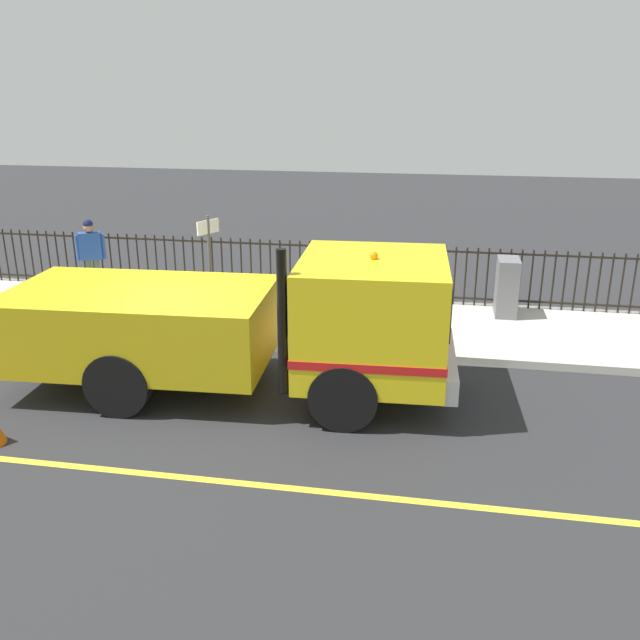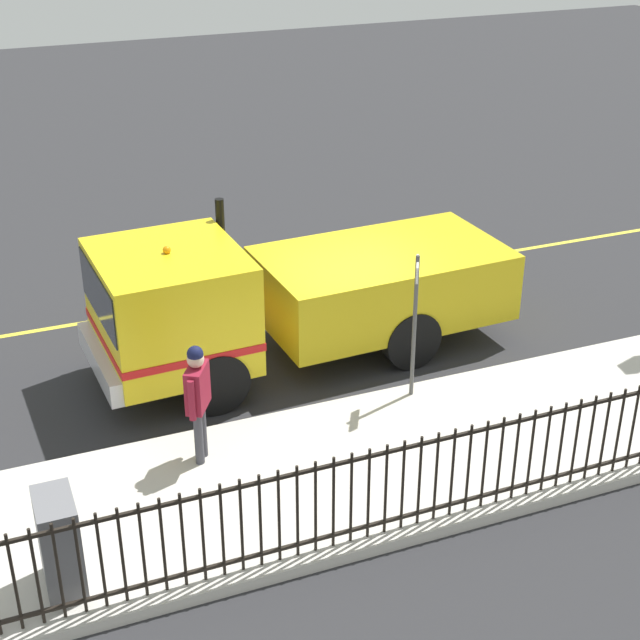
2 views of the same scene
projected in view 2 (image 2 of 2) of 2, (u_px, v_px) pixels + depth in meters
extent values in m
plane|color=#2B2B2D|center=(346.00, 345.00, 15.75)|extent=(56.71, 56.71, 0.00)
cube|color=beige|center=(442.00, 448.00, 12.97)|extent=(3.18, 25.78, 0.14)
cube|color=yellow|center=(294.00, 288.00, 17.79)|extent=(0.12, 23.20, 0.01)
cube|color=yellow|center=(171.00, 306.00, 14.05)|extent=(2.35, 2.20, 1.69)
cube|color=black|center=(169.00, 283.00, 13.89)|extent=(2.17, 2.23, 0.74)
cube|color=gold|center=(382.00, 283.00, 15.50)|extent=(2.43, 4.03, 1.11)
cube|color=silver|center=(100.00, 362.00, 13.95)|extent=(2.15, 0.30, 0.36)
cube|color=red|center=(173.00, 328.00, 14.22)|extent=(2.37, 2.22, 0.12)
cylinder|color=black|center=(216.00, 382.00, 13.74)|extent=(0.34, 0.97, 0.96)
cylinder|color=black|center=(176.00, 325.00, 15.37)|extent=(0.34, 0.97, 0.96)
cylinder|color=black|center=(411.00, 339.00, 14.93)|extent=(0.34, 0.97, 0.96)
cylinder|color=black|center=(354.00, 290.00, 16.57)|extent=(0.34, 0.97, 0.96)
sphere|color=orange|center=(167.00, 250.00, 13.65)|extent=(0.12, 0.12, 0.12)
cylinder|color=black|center=(222.00, 259.00, 15.20)|extent=(0.14, 0.14, 2.03)
cube|color=maroon|center=(197.00, 387.00, 12.12)|extent=(0.52, 0.43, 0.60)
sphere|color=beige|center=(195.00, 359.00, 11.93)|extent=(0.22, 0.22, 0.22)
sphere|color=#14193F|center=(195.00, 354.00, 11.90)|extent=(0.21, 0.21, 0.21)
cylinder|color=#3F3F47|center=(199.00, 437.00, 12.36)|extent=(0.12, 0.12, 0.80)
cylinder|color=#3F3F47|center=(202.00, 430.00, 12.51)|extent=(0.12, 0.12, 0.80)
cylinder|color=maroon|center=(192.00, 400.00, 11.89)|extent=(0.09, 0.09, 0.57)
cylinder|color=maroon|center=(203.00, 379.00, 12.37)|extent=(0.09, 0.09, 0.57)
cylinder|color=black|center=(14.00, 582.00, 9.62)|extent=(0.04, 0.04, 1.23)
cylinder|color=black|center=(37.00, 577.00, 9.69)|extent=(0.04, 0.04, 1.23)
cylinder|color=black|center=(59.00, 571.00, 9.76)|extent=(0.04, 0.04, 1.23)
cylinder|color=black|center=(80.00, 566.00, 9.84)|extent=(0.04, 0.04, 1.23)
cylinder|color=black|center=(101.00, 561.00, 9.91)|extent=(0.04, 0.04, 1.23)
cylinder|color=black|center=(122.00, 555.00, 9.98)|extent=(0.04, 0.04, 1.23)
cylinder|color=black|center=(143.00, 550.00, 10.05)|extent=(0.04, 0.04, 1.23)
cylinder|color=black|center=(163.00, 545.00, 10.13)|extent=(0.04, 0.04, 1.23)
cylinder|color=black|center=(183.00, 540.00, 10.20)|extent=(0.04, 0.04, 1.23)
cylinder|color=black|center=(203.00, 535.00, 10.27)|extent=(0.04, 0.04, 1.23)
cylinder|color=black|center=(222.00, 530.00, 10.35)|extent=(0.04, 0.04, 1.23)
cylinder|color=black|center=(241.00, 525.00, 10.42)|extent=(0.04, 0.04, 1.23)
cylinder|color=black|center=(260.00, 521.00, 10.49)|extent=(0.04, 0.04, 1.23)
cylinder|color=black|center=(279.00, 516.00, 10.56)|extent=(0.04, 0.04, 1.23)
cylinder|color=black|center=(297.00, 511.00, 10.64)|extent=(0.04, 0.04, 1.23)
cylinder|color=black|center=(316.00, 507.00, 10.71)|extent=(0.04, 0.04, 1.23)
cylinder|color=black|center=(333.00, 502.00, 10.78)|extent=(0.04, 0.04, 1.23)
cylinder|color=black|center=(351.00, 498.00, 10.86)|extent=(0.04, 0.04, 1.23)
cylinder|color=black|center=(369.00, 494.00, 10.93)|extent=(0.04, 0.04, 1.23)
cylinder|color=black|center=(386.00, 489.00, 11.00)|extent=(0.04, 0.04, 1.23)
cylinder|color=black|center=(403.00, 485.00, 11.07)|extent=(0.04, 0.04, 1.23)
cylinder|color=black|center=(419.00, 481.00, 11.15)|extent=(0.04, 0.04, 1.23)
cylinder|color=black|center=(436.00, 477.00, 11.22)|extent=(0.04, 0.04, 1.23)
cylinder|color=black|center=(452.00, 473.00, 11.29)|extent=(0.04, 0.04, 1.23)
cylinder|color=black|center=(468.00, 468.00, 11.37)|extent=(0.04, 0.04, 1.23)
cylinder|color=black|center=(484.00, 464.00, 11.44)|extent=(0.04, 0.04, 1.23)
cylinder|color=black|center=(500.00, 461.00, 11.51)|extent=(0.04, 0.04, 1.23)
cylinder|color=black|center=(516.00, 457.00, 11.59)|extent=(0.04, 0.04, 1.23)
cylinder|color=black|center=(531.00, 453.00, 11.66)|extent=(0.04, 0.04, 1.23)
cylinder|color=black|center=(546.00, 449.00, 11.73)|extent=(0.04, 0.04, 1.23)
cylinder|color=black|center=(561.00, 445.00, 11.80)|extent=(0.04, 0.04, 1.23)
cylinder|color=black|center=(576.00, 442.00, 11.88)|extent=(0.04, 0.04, 1.23)
cylinder|color=black|center=(590.00, 438.00, 11.95)|extent=(0.04, 0.04, 1.23)
cylinder|color=black|center=(605.00, 434.00, 12.02)|extent=(0.04, 0.04, 1.23)
cylinder|color=black|center=(619.00, 431.00, 12.10)|extent=(0.04, 0.04, 1.23)
cylinder|color=black|center=(633.00, 427.00, 12.17)|extent=(0.04, 0.04, 1.23)
cube|color=black|center=(504.00, 425.00, 11.28)|extent=(0.04, 21.91, 0.04)
cube|color=black|center=(497.00, 492.00, 11.72)|extent=(0.04, 21.91, 0.04)
cube|color=slate|center=(60.00, 543.00, 10.22)|extent=(0.70, 0.41, 1.15)
cone|color=orange|center=(397.00, 261.00, 18.01)|extent=(0.51, 0.51, 0.73)
cylinder|color=#4C4C4C|center=(414.00, 327.00, 13.59)|extent=(0.06, 0.06, 2.22)
cube|color=white|center=(417.00, 269.00, 13.18)|extent=(0.46, 0.26, 0.24)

